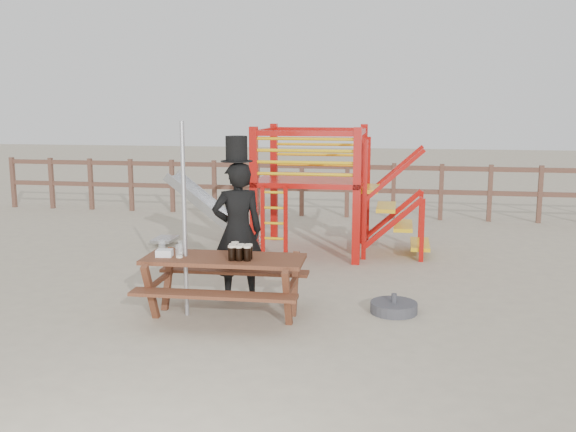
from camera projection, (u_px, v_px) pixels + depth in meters
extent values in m
plane|color=#B2A58A|center=(251.00, 319.00, 7.36)|extent=(60.00, 60.00, 0.00)
cube|color=brown|center=(324.00, 167.00, 13.96)|extent=(15.00, 0.06, 0.10)
cube|color=brown|center=(324.00, 189.00, 14.05)|extent=(15.00, 0.06, 0.10)
cube|color=brown|center=(13.00, 182.00, 15.34)|extent=(0.09, 0.09, 1.20)
cube|color=brown|center=(52.00, 183.00, 15.17)|extent=(0.09, 0.09, 1.20)
cube|color=brown|center=(91.00, 184.00, 15.00)|extent=(0.09, 0.09, 1.20)
cube|color=brown|center=(131.00, 185.00, 14.83)|extent=(0.09, 0.09, 1.20)
cube|color=brown|center=(172.00, 186.00, 14.65)|extent=(0.09, 0.09, 1.20)
cube|color=brown|center=(214.00, 187.00, 14.48)|extent=(0.09, 0.09, 1.20)
cube|color=brown|center=(258.00, 188.00, 14.31)|extent=(0.09, 0.09, 1.20)
cube|color=brown|center=(302.00, 189.00, 14.14)|extent=(0.09, 0.09, 1.20)
cube|color=brown|center=(347.00, 190.00, 13.96)|extent=(0.09, 0.09, 1.20)
cube|color=brown|center=(393.00, 191.00, 13.79)|extent=(0.09, 0.09, 1.20)
cube|color=brown|center=(441.00, 192.00, 13.62)|extent=(0.09, 0.09, 1.20)
cube|color=brown|center=(490.00, 193.00, 13.45)|extent=(0.09, 0.09, 1.20)
cube|color=brown|center=(540.00, 194.00, 13.27)|extent=(0.09, 0.09, 1.20)
cube|color=#B2110B|center=(254.00, 194.00, 10.00)|extent=(0.12, 0.12, 2.10)
cube|color=#B2110B|center=(357.00, 197.00, 9.73)|extent=(0.12, 0.12, 2.10)
cube|color=#B2110B|center=(274.00, 182.00, 11.55)|extent=(0.12, 0.12, 2.10)
cube|color=#B2110B|center=(363.00, 184.00, 11.28)|extent=(0.12, 0.12, 2.10)
cube|color=#B2110B|center=(312.00, 180.00, 10.61)|extent=(1.72, 1.72, 0.08)
cube|color=#B2110B|center=(305.00, 134.00, 9.70)|extent=(1.60, 0.08, 0.08)
cube|color=#B2110B|center=(319.00, 130.00, 11.25)|extent=(1.60, 0.08, 0.08)
cube|color=#B2110B|center=(264.00, 131.00, 10.62)|extent=(0.08, 1.60, 0.08)
cube|color=#B2110B|center=(361.00, 132.00, 10.34)|extent=(0.08, 1.60, 0.08)
cylinder|color=yellow|center=(305.00, 174.00, 9.81)|extent=(1.50, 0.05, 0.05)
cylinder|color=yellow|center=(318.00, 165.00, 11.36)|extent=(1.50, 0.05, 0.05)
cylinder|color=yellow|center=(305.00, 163.00, 9.78)|extent=(1.50, 0.05, 0.05)
cylinder|color=yellow|center=(318.00, 155.00, 11.33)|extent=(1.50, 0.05, 0.05)
cylinder|color=yellow|center=(305.00, 151.00, 9.75)|extent=(1.50, 0.05, 0.05)
cylinder|color=yellow|center=(318.00, 144.00, 11.30)|extent=(1.50, 0.05, 0.05)
cylinder|color=yellow|center=(305.00, 139.00, 9.71)|extent=(1.50, 0.05, 0.05)
cylinder|color=yellow|center=(319.00, 134.00, 11.27)|extent=(1.50, 0.05, 0.05)
cube|color=#B2110B|center=(263.00, 225.00, 9.90)|extent=(0.06, 0.06, 1.20)
cube|color=#B2110B|center=(286.00, 226.00, 9.84)|extent=(0.06, 0.06, 1.20)
cylinder|color=yellow|center=(274.00, 254.00, 9.95)|extent=(0.36, 0.04, 0.04)
cylinder|color=yellow|center=(274.00, 238.00, 9.91)|extent=(0.36, 0.04, 0.04)
cylinder|color=yellow|center=(274.00, 223.00, 9.87)|extent=(0.36, 0.04, 0.04)
cylinder|color=yellow|center=(274.00, 208.00, 9.83)|extent=(0.36, 0.04, 0.04)
cylinder|color=yellow|center=(274.00, 192.00, 9.79)|extent=(0.36, 0.04, 0.04)
cube|color=yellow|center=(369.00, 189.00, 10.47)|extent=(0.30, 0.90, 0.06)
cube|color=yellow|center=(386.00, 207.00, 10.47)|extent=(0.30, 0.90, 0.06)
cube|color=yellow|center=(403.00, 226.00, 10.48)|extent=(0.30, 0.90, 0.06)
cube|color=yellow|center=(420.00, 244.00, 10.48)|extent=(0.30, 0.90, 0.06)
cube|color=#B2110B|center=(393.00, 223.00, 10.05)|extent=(0.95, 0.08, 0.86)
cube|color=#B2110B|center=(394.00, 214.00, 10.92)|extent=(0.95, 0.08, 0.86)
cube|color=#AEB0B4|center=(214.00, 212.00, 11.01)|extent=(1.53, 0.55, 1.21)
cube|color=#AEB0B4|center=(209.00, 212.00, 10.74)|extent=(1.58, 0.04, 1.28)
cube|color=#AEB0B4|center=(218.00, 207.00, 11.26)|extent=(1.58, 0.04, 1.28)
cube|color=#AEB0B4|center=(165.00, 239.00, 11.25)|extent=(0.35, 0.55, 0.05)
cube|color=brown|center=(224.00, 259.00, 7.33)|extent=(1.85, 0.74, 0.05)
cube|color=brown|center=(213.00, 295.00, 6.89)|extent=(1.84, 0.31, 0.04)
cube|color=brown|center=(234.00, 271.00, 7.87)|extent=(1.84, 0.31, 0.04)
cube|color=brown|center=(160.00, 286.00, 7.50)|extent=(0.11, 1.10, 0.66)
cube|color=brown|center=(291.00, 292.00, 7.28)|extent=(0.11, 1.10, 0.66)
imported|color=black|center=(238.00, 231.00, 8.00)|extent=(0.75, 0.64, 1.74)
cube|color=#0E840C|center=(236.00, 213.00, 8.09)|extent=(0.07, 0.05, 0.41)
cylinder|color=black|center=(237.00, 161.00, 7.85)|extent=(0.40, 0.40, 0.01)
cylinder|color=black|center=(237.00, 148.00, 7.82)|extent=(0.27, 0.27, 0.30)
cube|color=white|center=(235.00, 139.00, 7.93)|extent=(0.13, 0.06, 0.03)
cylinder|color=#B2B2B7|center=(184.00, 220.00, 7.32)|extent=(0.05, 0.05, 2.25)
cylinder|color=#3D3D43|center=(394.00, 308.00, 7.58)|extent=(0.55, 0.55, 0.13)
cylinder|color=#3D3D43|center=(394.00, 298.00, 7.56)|extent=(0.06, 0.06, 0.11)
cube|color=white|center=(164.00, 253.00, 7.35)|extent=(0.20, 0.16, 0.08)
cylinder|color=black|center=(232.00, 254.00, 7.16)|extent=(0.08, 0.08, 0.15)
cylinder|color=#F7E7CA|center=(232.00, 246.00, 7.15)|extent=(0.09, 0.09, 0.02)
cylinder|color=black|center=(239.00, 254.00, 7.15)|extent=(0.08, 0.08, 0.15)
cylinder|color=#F7E7CA|center=(239.00, 247.00, 7.14)|extent=(0.09, 0.09, 0.02)
cylinder|color=black|center=(247.00, 254.00, 7.14)|extent=(0.08, 0.08, 0.15)
cylinder|color=#F7E7CA|center=(247.00, 247.00, 7.13)|extent=(0.09, 0.09, 0.02)
cylinder|color=black|center=(233.00, 252.00, 7.25)|extent=(0.08, 0.08, 0.15)
cylinder|color=#F7E7CA|center=(233.00, 245.00, 7.23)|extent=(0.09, 0.09, 0.02)
cylinder|color=black|center=(241.00, 252.00, 7.23)|extent=(0.08, 0.08, 0.15)
cylinder|color=#F7E7CA|center=(241.00, 245.00, 7.22)|extent=(0.09, 0.09, 0.02)
cylinder|color=black|center=(249.00, 253.00, 7.23)|extent=(0.08, 0.08, 0.15)
cylinder|color=#F7E7CA|center=(249.00, 245.00, 7.21)|extent=(0.09, 0.09, 0.02)
cylinder|color=black|center=(235.00, 250.00, 7.34)|extent=(0.08, 0.08, 0.15)
cylinder|color=#F7E7CA|center=(235.00, 243.00, 7.33)|extent=(0.09, 0.09, 0.02)
cylinder|color=silver|center=(162.00, 247.00, 7.50)|extent=(0.08, 0.08, 0.15)
cylinder|color=#F7E7CA|center=(162.00, 253.00, 7.51)|extent=(0.08, 0.08, 0.02)
cylinder|color=silver|center=(179.00, 251.00, 7.29)|extent=(0.08, 0.08, 0.15)
cylinder|color=#F7E7CA|center=(179.00, 257.00, 7.31)|extent=(0.08, 0.08, 0.02)
cylinder|color=silver|center=(182.00, 247.00, 7.49)|extent=(0.08, 0.08, 0.15)
cylinder|color=#F7E7CA|center=(182.00, 253.00, 7.51)|extent=(0.08, 0.08, 0.02)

